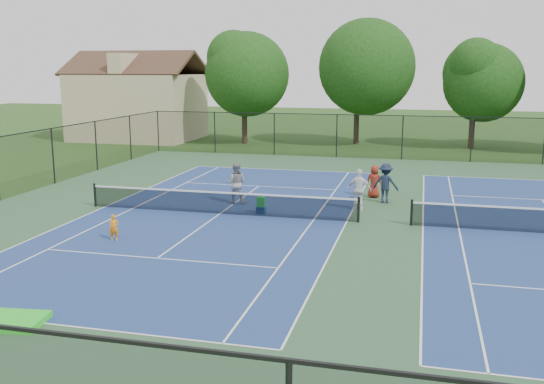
% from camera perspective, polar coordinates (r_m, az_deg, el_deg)
% --- Properties ---
extents(ground, '(140.00, 140.00, 0.00)m').
position_cam_1_polar(ground, '(24.89, 10.53, -2.98)').
color(ground, '#234716').
rests_on(ground, ground).
extents(court_pad, '(36.00, 36.00, 0.01)m').
position_cam_1_polar(court_pad, '(24.89, 10.53, -2.97)').
color(court_pad, '#2D5037').
rests_on(court_pad, ground).
extents(tennis_court_left, '(12.00, 23.83, 1.07)m').
position_cam_1_polar(tennis_court_left, '(26.19, -4.93, -1.87)').
color(tennis_court_left, navy).
rests_on(tennis_court_left, ground).
extents(perimeter_fence, '(36.08, 36.08, 3.02)m').
position_cam_1_polar(perimeter_fence, '(24.54, 10.66, 0.64)').
color(perimeter_fence, black).
rests_on(perimeter_fence, ground).
extents(tree_back_a, '(6.80, 6.80, 9.15)m').
position_cam_1_polar(tree_back_a, '(50.16, -2.65, 11.44)').
color(tree_back_a, '#2D2116').
rests_on(tree_back_a, ground).
extents(tree_back_b, '(7.60, 7.60, 10.03)m').
position_cam_1_polar(tree_back_b, '(50.35, 8.11, 11.98)').
color(tree_back_b, '#2D2116').
rests_on(tree_back_b, ground).
extents(tree_back_c, '(6.00, 6.00, 8.40)m').
position_cam_1_polar(tree_back_c, '(49.21, 18.58, 10.21)').
color(tree_back_c, '#2D2116').
rests_on(tree_back_c, ground).
extents(clapboard_house, '(10.80, 8.10, 7.65)m').
position_cam_1_polar(clapboard_house, '(54.85, -12.48, 8.12)').
color(clapboard_house, tan).
rests_on(clapboard_house, ground).
extents(child_player, '(0.41, 0.35, 0.97)m').
position_cam_1_polar(child_player, '(22.79, -14.65, -3.27)').
color(child_player, orange).
rests_on(child_player, ground).
extents(instructor, '(1.00, 0.82, 1.92)m').
position_cam_1_polar(instructor, '(28.02, -3.41, 0.85)').
color(instructor, gray).
rests_on(instructor, ground).
extents(bystander_a, '(1.08, 0.45, 1.84)m').
position_cam_1_polar(bystander_a, '(26.96, 8.20, 0.22)').
color(bystander_a, white).
rests_on(bystander_a, ground).
extents(bystander_b, '(1.30, 0.88, 1.86)m').
position_cam_1_polar(bystander_b, '(28.59, 10.64, 0.82)').
color(bystander_b, '#182336').
rests_on(bystander_b, ground).
extents(bystander_c, '(0.85, 0.63, 1.58)m').
position_cam_1_polar(bystander_c, '(29.70, 9.60, 0.99)').
color(bystander_c, maroon).
rests_on(bystander_c, ground).
extents(ball_crate, '(0.40, 0.34, 0.31)m').
position_cam_1_polar(ball_crate, '(26.17, -1.03, -1.71)').
color(ball_crate, '#154394').
rests_on(ball_crate, ground).
extents(ball_hopper, '(0.34, 0.28, 0.43)m').
position_cam_1_polar(ball_hopper, '(26.09, -1.03, -0.92)').
color(ball_hopper, green).
rests_on(ball_hopper, ball_crate).
extents(green_tarp, '(1.64, 1.31, 0.17)m').
position_cam_1_polar(green_tarp, '(16.49, -23.22, -11.09)').
color(green_tarp, green).
rests_on(green_tarp, ground).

